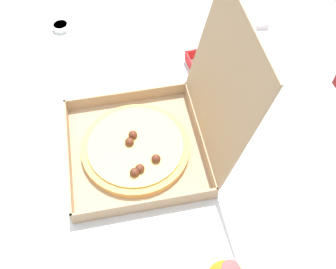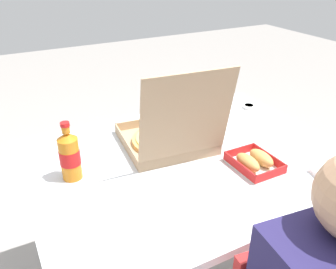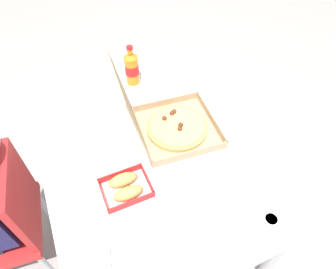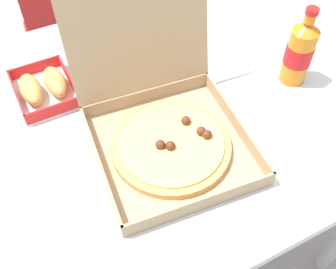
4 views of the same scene
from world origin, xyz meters
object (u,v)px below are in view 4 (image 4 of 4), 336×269
pizza_box_open (165,122)px  cola_bottle (299,52)px  bread_side_box (44,87)px  chair (78,40)px

pizza_box_open → cola_bottle: pizza_box_open is taller
bread_side_box → cola_bottle: bearing=-22.1°
bread_side_box → chair: bearing=66.7°
chair → bread_side_box: 0.65m
chair → pizza_box_open: pizza_box_open is taller
chair → cola_bottle: 0.96m
chair → cola_bottle: size_ratio=3.71×
pizza_box_open → chair: bearing=89.2°
pizza_box_open → bread_side_box: 0.36m
pizza_box_open → bread_side_box: bearing=127.6°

